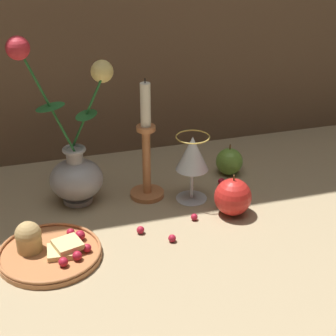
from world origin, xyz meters
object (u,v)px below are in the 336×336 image
(wine_glass, at_px, (192,156))
(apple_near_glass, at_px, (233,197))
(candlestick, at_px, (146,156))
(apple_beside_vase, at_px, (229,161))
(vase, at_px, (75,163))
(plate_with_pastries, at_px, (47,249))

(wine_glass, distance_m, apple_near_glass, 0.12)
(candlestick, bearing_deg, wine_glass, -24.14)
(apple_beside_vase, bearing_deg, vase, -175.93)
(wine_glass, xyz_separation_m, candlestick, (-0.09, 0.04, -0.01))
(candlestick, height_order, apple_near_glass, candlestick)
(plate_with_pastries, distance_m, apple_near_glass, 0.39)
(vase, bearing_deg, wine_glass, -14.36)
(vase, distance_m, apple_beside_vase, 0.37)
(candlestick, relative_size, apple_near_glass, 3.00)
(vase, relative_size, apple_beside_vase, 4.87)
(apple_beside_vase, xyz_separation_m, apple_near_glass, (-0.06, -0.17, 0.01))
(vase, relative_size, apple_near_glass, 4.10)
(vase, relative_size, wine_glass, 2.47)
(vase, relative_size, candlestick, 1.37)
(plate_with_pastries, distance_m, apple_beside_vase, 0.50)
(apple_beside_vase, height_order, apple_near_glass, apple_near_glass)
(wine_glass, bearing_deg, apple_beside_vase, 35.29)
(candlestick, bearing_deg, apple_beside_vase, 12.48)
(apple_beside_vase, bearing_deg, plate_with_pastries, -154.59)
(wine_glass, bearing_deg, vase, 165.64)
(wine_glass, xyz_separation_m, apple_beside_vase, (0.12, 0.09, -0.07))
(plate_with_pastries, distance_m, wine_glass, 0.36)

